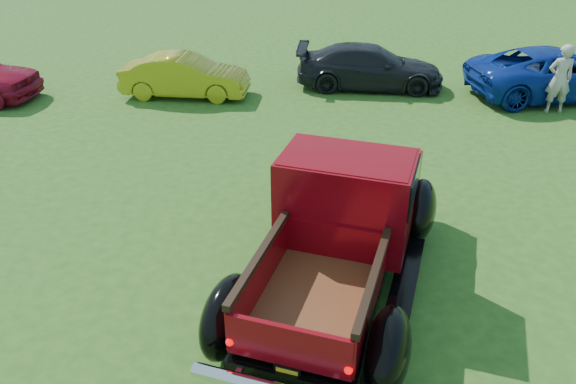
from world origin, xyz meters
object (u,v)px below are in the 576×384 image
object	(u,v)px
show_car_grey	(370,67)
spectator	(560,79)
show_car_yellow	(185,76)
pickup_truck	(345,219)
show_car_blue	(557,73)

from	to	relation	value
show_car_grey	spectator	world-z (taller)	spectator
spectator	show_car_yellow	bearing A→B (deg)	-6.42
pickup_truck	show_car_yellow	xyz separation A→B (m)	(-3.40, 8.84, -0.37)
show_car_yellow	spectator	world-z (taller)	spectator
show_car_yellow	show_car_grey	size ratio (longest dim) A/B	0.83
show_car_yellow	spectator	distance (m)	10.46
show_car_yellow	show_car_blue	xyz separation A→B (m)	(10.87, -0.70, 0.10)
show_car_blue	spectator	xyz separation A→B (m)	(-0.60, -1.25, 0.23)
pickup_truck	show_car_yellow	bearing A→B (deg)	132.22
show_car_yellow	spectator	bearing A→B (deg)	-91.51
spectator	pickup_truck	bearing A→B (deg)	49.38
show_car_yellow	show_car_blue	distance (m)	10.89
show_car_yellow	show_car_grey	distance (m)	5.60
show_car_yellow	spectator	xyz separation A→B (m)	(10.28, -1.95, 0.33)
pickup_truck	show_car_blue	xyz separation A→B (m)	(7.47, 8.14, -0.27)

